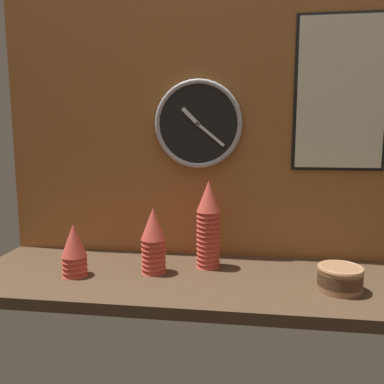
{
  "coord_description": "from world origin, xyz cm",
  "views": [
    {
      "loc": [
        21.38,
        -139.64,
        52.9
      ],
      "look_at": [
        1.26,
        4.0,
        29.95
      ],
      "focal_mm": 38.0,
      "sensor_mm": 36.0,
      "label": 1
    }
  ],
  "objects_px": {
    "wall_clock": "(198,124)",
    "cup_stack_center": "(153,241)",
    "cup_stack_left": "(74,250)",
    "bowl_stack_far_right": "(340,277)",
    "menu_board": "(341,93)",
    "cup_stack_center_right": "(208,225)"
  },
  "relations": [
    {
      "from": "cup_stack_center",
      "to": "menu_board",
      "type": "relative_size",
      "value": 0.41
    },
    {
      "from": "cup_stack_center_right",
      "to": "wall_clock",
      "type": "distance_m",
      "value": 0.41
    },
    {
      "from": "cup_stack_left",
      "to": "bowl_stack_far_right",
      "type": "height_order",
      "value": "cup_stack_left"
    },
    {
      "from": "bowl_stack_far_right",
      "to": "cup_stack_left",
      "type": "bearing_deg",
      "value": 179.39
    },
    {
      "from": "cup_stack_center_right",
      "to": "cup_stack_center",
      "type": "xyz_separation_m",
      "value": [
        -0.19,
        -0.09,
        -0.05
      ]
    },
    {
      "from": "cup_stack_center",
      "to": "cup_stack_center_right",
      "type": "bearing_deg",
      "value": 24.98
    },
    {
      "from": "cup_stack_center_right",
      "to": "menu_board",
      "type": "relative_size",
      "value": 0.57
    },
    {
      "from": "wall_clock",
      "to": "cup_stack_center",
      "type": "bearing_deg",
      "value": -120.77
    },
    {
      "from": "wall_clock",
      "to": "cup_stack_center_right",
      "type": "bearing_deg",
      "value": -67.4
    },
    {
      "from": "wall_clock",
      "to": "cup_stack_left",
      "type": "bearing_deg",
      "value": -144.21
    },
    {
      "from": "bowl_stack_far_right",
      "to": "wall_clock",
      "type": "relative_size",
      "value": 0.42
    },
    {
      "from": "cup_stack_center",
      "to": "bowl_stack_far_right",
      "type": "height_order",
      "value": "cup_stack_center"
    },
    {
      "from": "cup_stack_center",
      "to": "bowl_stack_far_right",
      "type": "relative_size",
      "value": 1.65
    },
    {
      "from": "cup_stack_center",
      "to": "bowl_stack_far_right",
      "type": "bearing_deg",
      "value": -6.98
    },
    {
      "from": "cup_stack_center",
      "to": "wall_clock",
      "type": "relative_size",
      "value": 0.69
    },
    {
      "from": "cup_stack_left",
      "to": "wall_clock",
      "type": "xyz_separation_m",
      "value": [
        0.41,
        0.3,
        0.45
      ]
    },
    {
      "from": "cup_stack_center",
      "to": "wall_clock",
      "type": "distance_m",
      "value": 0.5
    },
    {
      "from": "cup_stack_center_right",
      "to": "menu_board",
      "type": "bearing_deg",
      "value": 16.77
    },
    {
      "from": "menu_board",
      "to": "cup_stack_center",
      "type": "bearing_deg",
      "value": -160.81
    },
    {
      "from": "bowl_stack_far_right",
      "to": "wall_clock",
      "type": "height_order",
      "value": "wall_clock"
    },
    {
      "from": "cup_stack_left",
      "to": "cup_stack_center",
      "type": "bearing_deg",
      "value": 14.05
    },
    {
      "from": "menu_board",
      "to": "wall_clock",
      "type": "bearing_deg",
      "value": -179.07
    }
  ]
}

